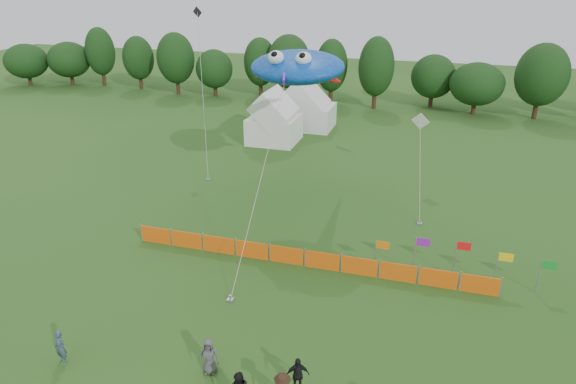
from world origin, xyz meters
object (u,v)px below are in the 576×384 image
(tent_right, at_px, (307,109))
(spectator_a, at_px, (60,347))
(barrier_fence, at_px, (304,258))
(tent_left, at_px, (274,121))
(spectator_d, at_px, (297,375))
(stingray_kite, at_px, (299,66))
(spectator_e, at_px, (209,356))

(tent_right, xyz_separation_m, spectator_a, (-0.75, -36.00, -1.16))
(tent_right, distance_m, barrier_fence, 26.83)
(tent_left, bearing_deg, spectator_d, -70.25)
(spectator_a, height_order, spectator_d, spectator_a)
(tent_right, xyz_separation_m, stingray_kite, (4.19, -18.03, 7.39))
(spectator_e, xyz_separation_m, stingray_kite, (-1.06, 16.74, 8.53))
(spectator_d, bearing_deg, stingray_kite, 81.29)
(barrier_fence, relative_size, stingray_kite, 0.96)
(stingray_kite, bearing_deg, tent_right, 103.08)
(stingray_kite, bearing_deg, spectator_d, -74.39)
(tent_right, bearing_deg, tent_left, -107.28)
(tent_left, height_order, stingray_kite, stingray_kite)
(tent_left, distance_m, spectator_d, 31.19)
(spectator_e, distance_m, stingray_kite, 18.82)
(tent_left, distance_m, tent_right, 5.65)
(tent_right, distance_m, spectator_e, 35.18)
(tent_right, relative_size, spectator_e, 3.40)
(barrier_fence, relative_size, spectator_d, 12.86)
(spectator_d, bearing_deg, spectator_e, 156.32)
(spectator_e, bearing_deg, spectator_a, 178.85)
(tent_left, bearing_deg, spectator_a, -88.26)
(spectator_e, bearing_deg, tent_left, 90.50)
(tent_right, relative_size, stingray_kite, 0.26)
(barrier_fence, distance_m, spectator_d, 9.05)
(tent_right, xyz_separation_m, spectator_d, (8.86, -34.73, -1.16))
(spectator_a, relative_size, spectator_e, 0.97)
(barrier_fence, bearing_deg, stingray_kite, 107.92)
(tent_left, bearing_deg, barrier_fence, -67.70)
(tent_right, bearing_deg, stingray_kite, -76.92)
(tent_left, relative_size, stingray_kite, 0.22)
(tent_right, bearing_deg, spectator_e, -81.41)
(spectator_e, bearing_deg, spectator_d, -12.13)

